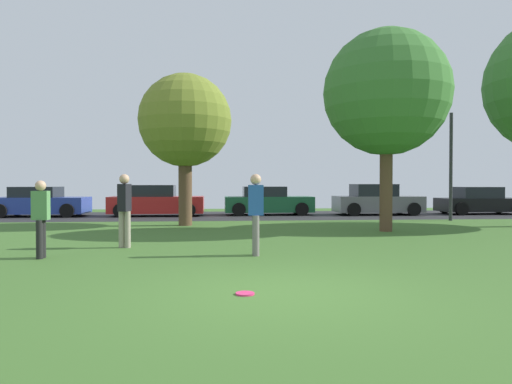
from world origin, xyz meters
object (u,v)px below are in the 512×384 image
object	(u,v)px
person_thrower	(41,216)
person_catcher	(256,210)
parked_car_green	(268,202)
parked_car_grey	(377,201)
oak_tree_center	(387,93)
frisbee_disc	(245,294)
street_lamp_post	(451,167)
oak_tree_left	(185,121)
parked_car_red	(156,202)
parked_car_blue	(40,203)
person_bystander	(124,207)
parked_car_black	(480,202)

from	to	relation	value
person_thrower	person_catcher	bearing A→B (deg)	0.00
parked_car_green	parked_car_grey	distance (m)	5.39
oak_tree_center	person_thrower	bearing A→B (deg)	-152.68
frisbee_disc	street_lamp_post	distance (m)	15.58
oak_tree_left	parked_car_red	distance (m)	6.24
oak_tree_center	parked_car_green	bearing A→B (deg)	110.14
parked_car_blue	oak_tree_center	bearing A→B (deg)	-29.98
person_thrower	frisbee_disc	xyz separation A→B (m)	(4.06, -3.54, -0.88)
person_bystander	parked_car_red	size ratio (longest dim) A/B	0.41
person_catcher	parked_car_grey	xyz separation A→B (m)	(7.05, 12.47, -0.30)
street_lamp_post	oak_tree_center	bearing A→B (deg)	-136.96
street_lamp_post	oak_tree_left	bearing A→B (deg)	-173.25
parked_car_blue	oak_tree_left	bearing A→B (deg)	-36.53
parked_car_grey	parked_car_black	world-z (taller)	parked_car_grey
oak_tree_left	person_thrower	size ratio (longest dim) A/B	3.44
oak_tree_center	person_catcher	bearing A→B (deg)	-134.56
parked_car_red	parked_car_green	size ratio (longest dim) A/B	1.02
parked_car_red	parked_car_grey	bearing A→B (deg)	-0.20
parked_car_blue	parked_car_green	bearing A→B (deg)	1.09
parked_car_green	parked_car_grey	world-z (taller)	parked_car_grey
oak_tree_center	person_thrower	size ratio (longest dim) A/B	4.02
oak_tree_left	parked_car_red	xyz separation A→B (m)	(-1.71, 5.09, -3.17)
oak_tree_center	person_catcher	world-z (taller)	oak_tree_center
parked_car_red	parked_car_black	bearing A→B (deg)	0.04
street_lamp_post	person_thrower	bearing A→B (deg)	-147.02
parked_car_green	parked_car_black	bearing A→B (deg)	-1.88
parked_car_blue	parked_car_black	bearing A→B (deg)	-0.39
parked_car_grey	parked_car_green	bearing A→B (deg)	175.72
oak_tree_center	person_bystander	size ratio (longest dim) A/B	3.66
parked_car_blue	parked_car_green	size ratio (longest dim) A/B	0.97
frisbee_disc	parked_car_green	distance (m)	16.56
oak_tree_left	parked_car_green	xyz separation A→B (m)	(3.68, 5.45, -3.20)
person_catcher	street_lamp_post	distance (m)	12.53
person_thrower	person_catcher	xyz separation A→B (m)	(4.51, 0.00, 0.09)
oak_tree_left	frisbee_disc	distance (m)	11.71
person_bystander	street_lamp_post	size ratio (longest dim) A/B	0.40
person_bystander	street_lamp_post	distance (m)	14.05
parked_car_blue	parked_car_red	distance (m)	5.38
oak_tree_left	parked_car_green	world-z (taller)	oak_tree_left
parked_car_black	street_lamp_post	bearing A→B (deg)	-132.71
parked_car_black	person_thrower	bearing A→B (deg)	-143.54
oak_tree_left	parked_car_red	bearing A→B (deg)	108.56
frisbee_disc	person_thrower	bearing A→B (deg)	138.90
parked_car_green	street_lamp_post	size ratio (longest dim) A/B	0.96
oak_tree_left	parked_car_black	world-z (taller)	oak_tree_left
person_thrower	person_bystander	xyz separation A→B (m)	(1.43, 1.50, 0.11)
oak_tree_left	parked_car_red	size ratio (longest dim) A/B	1.27
frisbee_disc	person_bystander	bearing A→B (deg)	117.54
parked_car_grey	parked_car_blue	bearing A→B (deg)	179.30
person_bystander	parked_car_grey	distance (m)	14.94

